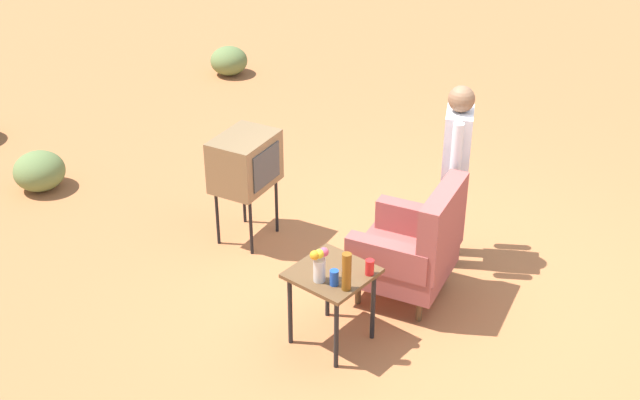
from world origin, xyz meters
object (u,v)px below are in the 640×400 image
soda_can_blue (334,278)px  flower_vase (319,263)px  soda_can_red (370,267)px  armchair (414,246)px  bottle_tall_amber (347,272)px  side_table (332,282)px  person_standing (456,164)px  tv_on_stand (245,162)px

soda_can_blue → flower_vase: 0.15m
soda_can_red → soda_can_blue: size_ratio=1.00×
armchair → bottle_tall_amber: (0.97, 0.06, 0.29)m
side_table → person_standing: bearing=177.4°
person_standing → soda_can_blue: (1.69, 0.05, -0.24)m
armchair → soda_can_red: bearing=6.2°
side_table → tv_on_stand: tv_on_stand is taller
person_standing → bottle_tall_amber: bearing=5.0°
side_table → soda_can_red: bearing=122.5°
soda_can_red → tv_on_stand: bearing=-106.6°
armchair → bottle_tall_amber: size_ratio=3.53×
soda_can_blue → flower_vase: flower_vase is taller
tv_on_stand → flower_vase: bearing=61.8°
side_table → flower_vase: 0.28m
person_standing → flower_vase: bearing=-2.4°
side_table → tv_on_stand: 1.70m
bottle_tall_amber → side_table: bearing=-116.3°
soda_can_red → side_table: bearing=-57.5°
tv_on_stand → soda_can_blue: tv_on_stand is taller
armchair → flower_vase: armchair is taller
tv_on_stand → soda_can_blue: 1.84m
tv_on_stand → flower_vase: 1.75m
tv_on_stand → person_standing: size_ratio=0.63×
bottle_tall_amber → soda_can_red: 0.27m
bottle_tall_amber → flower_vase: 0.22m
side_table → soda_can_blue: soda_can_blue is taller
tv_on_stand → soda_can_blue: (0.80, 1.66, -0.08)m
armchair → soda_can_red: size_ratio=8.69×
armchair → side_table: armchair is taller
armchair → soda_can_red: 0.74m
flower_vase → bottle_tall_amber: bearing=100.3°
side_table → tv_on_stand: (-0.68, -1.54, 0.24)m
armchair → person_standing: 0.84m
side_table → soda_can_blue: 0.23m
soda_can_red → flower_vase: size_ratio=0.46×
side_table → armchair: bearing=169.7°
armchair → bottle_tall_amber: bearing=3.7°
side_table → soda_can_blue: (0.12, 0.12, 0.16)m
bottle_tall_amber → soda_can_red: bearing=176.5°
soda_can_blue → tv_on_stand: bearing=-115.7°
person_standing → soda_can_blue: 1.70m
soda_can_blue → flower_vase: size_ratio=0.46×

